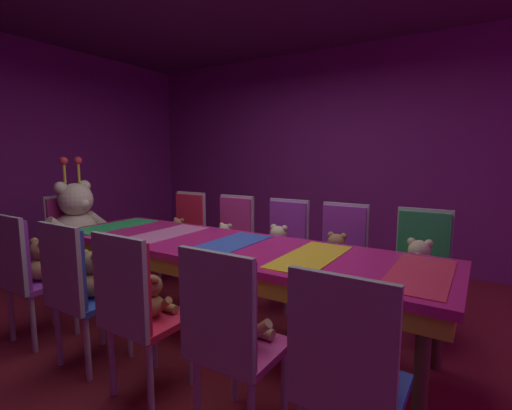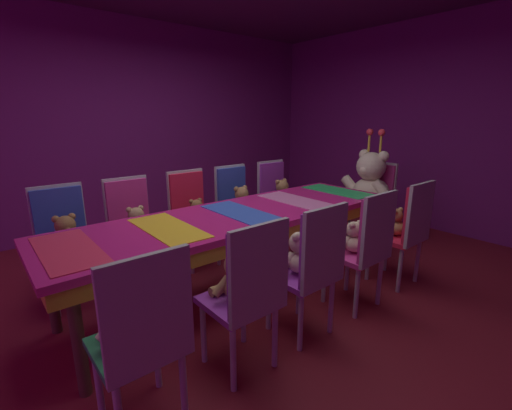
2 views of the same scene
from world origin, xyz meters
name	(u,v)px [view 2 (image 2 of 2)]	position (x,y,z in m)	size (l,w,h in m)	color
ground_plane	(241,291)	(0.00, 0.00, 0.00)	(7.90, 7.90, 0.00)	maroon
wall_back	(425,126)	(0.00, 3.20, 1.40)	(5.20, 0.12, 2.80)	#721E72
wall_left	(124,126)	(-2.60, 0.00, 1.40)	(0.12, 6.40, 2.80)	#721E72
banquet_table	(240,222)	(0.00, 0.00, 0.66)	(0.90, 3.12, 0.75)	#C61E72
chair_left_0	(63,232)	(-0.88, -1.20, 0.60)	(0.42, 0.41, 0.98)	#2D47B2
teddy_left_0	(67,237)	(-0.73, -1.20, 0.59)	(0.26, 0.33, 0.32)	olive
chair_left_1	(131,219)	(-0.87, -0.62, 0.60)	(0.42, 0.41, 0.98)	#CC338C
teddy_left_1	(137,224)	(-0.73, -0.62, 0.58)	(0.24, 0.31, 0.29)	tan
chair_left_2	(190,208)	(-0.89, 0.01, 0.60)	(0.42, 0.41, 0.98)	red
teddy_left_2	(197,213)	(-0.75, 0.01, 0.57)	(0.21, 0.27, 0.26)	olive
chair_left_3	(234,200)	(-0.88, 0.58, 0.60)	(0.42, 0.41, 0.98)	#2D47B2
teddy_left_3	(242,202)	(-0.73, 0.58, 0.59)	(0.26, 0.34, 0.32)	#9E7247
chair_left_4	(274,192)	(-0.89, 1.21, 0.60)	(0.42, 0.41, 0.98)	purple
teddy_left_4	(282,194)	(-0.74, 1.21, 0.60)	(0.26, 0.34, 0.32)	#9E7247
chair_right_0	(144,329)	(0.88, -1.22, 0.60)	(0.42, 0.41, 0.98)	#268C4C
teddy_right_0	(132,315)	(0.73, -1.22, 0.60)	(0.27, 0.34, 0.32)	beige
chair_right_1	(251,286)	(0.87, -0.58, 0.60)	(0.42, 0.41, 0.98)	purple
teddy_right_1	(236,278)	(0.72, -0.58, 0.59)	(0.25, 0.32, 0.30)	#9E7247
chair_right_2	(315,261)	(0.86, -0.02, 0.60)	(0.42, 0.41, 0.98)	purple
teddy_right_2	(299,255)	(0.72, -0.02, 0.59)	(0.25, 0.33, 0.31)	beige
chair_right_3	(368,240)	(0.87, 0.59, 0.60)	(0.42, 0.41, 0.98)	#CC338C
teddy_right_3	(353,239)	(0.73, 0.59, 0.57)	(0.22, 0.28, 0.26)	beige
chair_right_4	(410,224)	(0.87, 1.24, 0.60)	(0.42, 0.41, 0.98)	red
teddy_right_4	(394,223)	(0.73, 1.24, 0.57)	(0.21, 0.27, 0.26)	#9E7247
throne_chair	(376,194)	(0.00, 2.11, 0.60)	(0.41, 0.42, 0.98)	#CC338C
king_teddy_bear	(369,183)	(0.00, 1.93, 0.75)	(0.72, 0.56, 0.93)	beige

